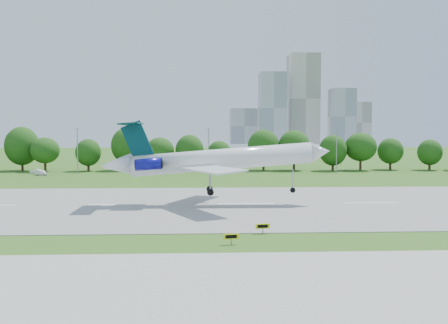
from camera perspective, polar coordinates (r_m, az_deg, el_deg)
The scene contains 11 objects.
ground at distance 55.35m, azimuth -16.28°, elevation -8.57°, with size 600.00×600.00×0.00m, color #335F19.
runway at distance 79.48m, azimuth -12.03°, elevation -4.81°, with size 400.00×45.00×0.08m, color gray.
taxiway at distance 38.65m, azimuth -22.76°, elevation -13.95°, with size 400.00×23.00×0.08m, color #ADADA8.
tree_line at distance 145.26m, azimuth -7.77°, elevation 1.42°, with size 288.40×8.40×10.40m.
light_poles at distance 135.56m, azimuth -9.19°, elevation 1.32°, with size 175.90×0.25×12.19m.
skyline at distance 452.10m, azimuth 8.51°, elevation 5.90°, with size 127.00×52.00×80.00m.
airliner at distance 77.70m, azimuth -1.54°, elevation 0.31°, with size 35.77×26.06×11.52m.
taxi_sign_centre at distance 56.48m, azimuth 4.45°, elevation -7.34°, with size 1.62×0.46×1.13m.
taxi_sign_right at distance 51.00m, azimuth 0.85°, elevation -8.53°, with size 1.59×0.44×1.11m.
service_vehicle_a at distance 143.26m, azimuth -20.48°, elevation -1.03°, with size 1.36×3.89×1.28m, color silver.
service_vehicle_b at distance 137.35m, azimuth -20.18°, elevation -1.24°, with size 1.30×3.22×1.10m, color white.
Camera 1 is at (12.92, -52.59, 11.48)m, focal length 40.00 mm.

